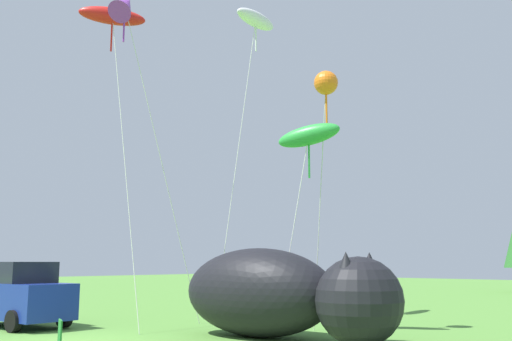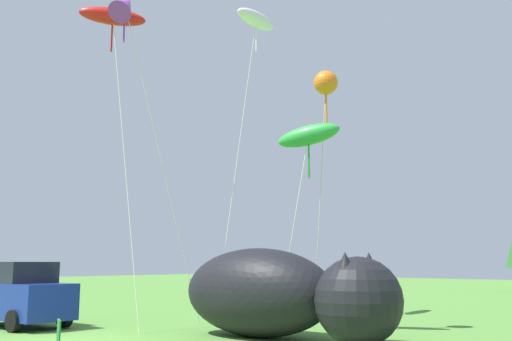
{
  "view_description": "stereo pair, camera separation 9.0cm",
  "coord_description": "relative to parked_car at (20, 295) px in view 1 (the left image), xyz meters",
  "views": [
    {
      "loc": [
        13.35,
        -7.59,
        2.02
      ],
      "look_at": [
        1.36,
        5.72,
        4.9
      ],
      "focal_mm": 40.0,
      "sensor_mm": 36.0,
      "label": 1
    },
    {
      "loc": [
        13.42,
        -7.53,
        2.02
      ],
      "look_at": [
        1.36,
        5.72,
        4.9
      ],
      "focal_mm": 40.0,
      "sensor_mm": 36.0,
      "label": 2
    }
  ],
  "objects": [
    {
      "name": "kite_red_lizard",
      "position": [
        1.41,
        2.03,
        9.55
      ],
      "size": [
        3.86,
        2.31,
        10.98
      ],
      "color": "silver",
      "rests_on": "ground"
    },
    {
      "name": "parked_car",
      "position": [
        0.0,
        0.0,
        0.0
      ],
      "size": [
        3.99,
        2.03,
        2.02
      ],
      "rotation": [
        0.0,
        0.0,
        0.05
      ],
      "color": "navy",
      "rests_on": "ground"
    },
    {
      "name": "kite_purple_delta",
      "position": [
        2.27,
        1.95,
        9.62
      ],
      "size": [
        1.96,
        3.33,
        11.35
      ],
      "color": "silver",
      "rests_on": "ground"
    },
    {
      "name": "kite_green_fish",
      "position": [
        7.8,
        4.88,
        4.78
      ],
      "size": [
        2.12,
        1.65,
        6.27
      ],
      "color": "silver",
      "rests_on": "ground"
    },
    {
      "name": "folding_chair",
      "position": [
        7.05,
        -2.7,
        -0.5
      ],
      "size": [
        0.68,
        0.68,
        0.88
      ],
      "rotation": [
        0.0,
        0.0,
        -1.98
      ],
      "color": "#267F33",
      "rests_on": "ground"
    },
    {
      "name": "kite_white_ghost",
      "position": [
        3.65,
        7.1,
        10.43
      ],
      "size": [
        1.08,
        3.74,
        11.9
      ],
      "color": "silver",
      "rests_on": "ground"
    },
    {
      "name": "kite_orange_flower",
      "position": [
        8.18,
        5.3,
        6.42
      ],
      "size": [
        1.18,
        0.74,
        7.83
      ],
      "color": "silver",
      "rests_on": "ground"
    },
    {
      "name": "inflatable_cat",
      "position": [
        7.96,
        3.29,
        0.11
      ],
      "size": [
        6.55,
        2.85,
        2.4
      ],
      "rotation": [
        0.0,
        0.0,
        0.1
      ],
      "color": "black",
      "rests_on": "ground"
    }
  ]
}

